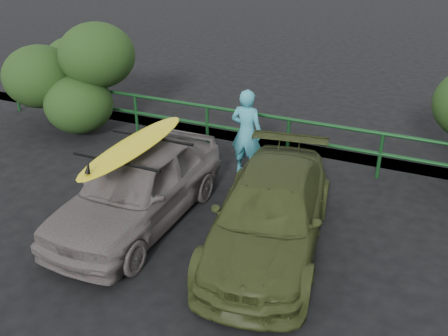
# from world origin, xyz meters

# --- Properties ---
(ground) EXTENTS (80.00, 80.00, 0.00)m
(ground) POSITION_xyz_m (0.00, 0.00, 0.00)
(ground) COLOR black
(guardrail) EXTENTS (14.00, 0.08, 1.04)m
(guardrail) POSITION_xyz_m (0.00, 5.00, 0.52)
(guardrail) COLOR #12421B
(guardrail) RESTS_ON ground
(shrub_left) EXTENTS (3.20, 2.40, 2.53)m
(shrub_left) POSITION_xyz_m (-4.80, 5.40, 1.26)
(shrub_left) COLOR #244218
(shrub_left) RESTS_ON ground
(sedan) EXTENTS (1.67, 4.11, 1.40)m
(sedan) POSITION_xyz_m (-0.63, 1.49, 0.70)
(sedan) COLOR #6B615F
(sedan) RESTS_ON ground
(olive_vehicle) EXTENTS (2.38, 4.47, 1.23)m
(olive_vehicle) POSITION_xyz_m (1.75, 1.73, 0.62)
(olive_vehicle) COLOR #3A441E
(olive_vehicle) RESTS_ON ground
(man) EXTENTS (0.68, 0.45, 1.86)m
(man) POSITION_xyz_m (0.38, 4.06, 0.93)
(man) COLOR #3CA2B6
(man) RESTS_ON ground
(roof_rack) EXTENTS (1.66, 1.16, 0.06)m
(roof_rack) POSITION_xyz_m (-0.63, 1.49, 1.42)
(roof_rack) COLOR black
(roof_rack) RESTS_ON sedan
(surfboard) EXTENTS (0.62, 2.95, 0.09)m
(surfboard) POSITION_xyz_m (-0.63, 1.49, 1.50)
(surfboard) COLOR yellow
(surfboard) RESTS_ON roof_rack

